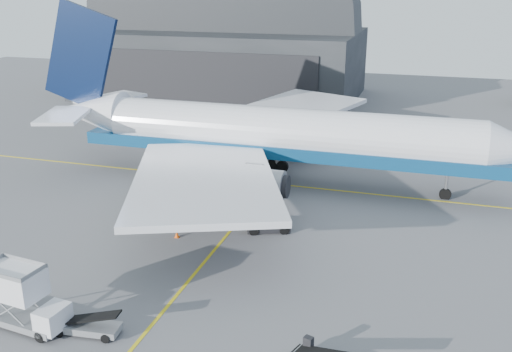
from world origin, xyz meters
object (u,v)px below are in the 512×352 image
(airliner, at_px, (268,134))
(catering_truck, at_px, (22,298))
(belt_loader_a, at_px, (86,326))
(pushback_tug, at_px, (269,223))

(airliner, relative_size, catering_truck, 9.15)
(catering_truck, height_order, belt_loader_a, catering_truck)
(airliner, height_order, pushback_tug, airliner)
(airliner, distance_m, belt_loader_a, 30.99)
(belt_loader_a, bearing_deg, pushback_tug, 63.81)
(airliner, height_order, catering_truck, airliner)
(airliner, xyz_separation_m, catering_truck, (-7.19, -30.91, -3.32))
(pushback_tug, bearing_deg, airliner, 85.40)
(airliner, xyz_separation_m, belt_loader_a, (-3.04, -30.47, -4.78))
(pushback_tug, bearing_deg, belt_loader_a, -131.20)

